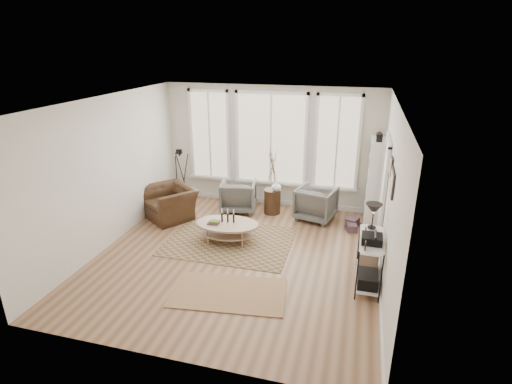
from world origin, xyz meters
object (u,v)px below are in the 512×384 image
(low_shelf, at_px, (369,256))
(coffee_table, at_px, (227,227))
(side_table, at_px, (273,181))
(armchair_right, at_px, (316,203))
(accent_chair, at_px, (170,203))
(bookcase, at_px, (374,182))
(armchair_left, at_px, (238,196))

(low_shelf, bearing_deg, coffee_table, 163.59)
(low_shelf, bearing_deg, side_table, 131.87)
(coffee_table, relative_size, armchair_right, 1.58)
(accent_chair, bearing_deg, coffee_table, 10.37)
(armchair_right, bearing_deg, low_shelf, 129.76)
(armchair_right, relative_size, side_table, 0.51)
(bookcase, relative_size, side_table, 1.26)
(low_shelf, bearing_deg, armchair_right, 116.03)
(coffee_table, xyz_separation_m, armchair_right, (1.60, 1.57, 0.07))
(armchair_left, relative_size, armchair_right, 0.98)
(low_shelf, distance_m, coffee_table, 2.89)
(coffee_table, relative_size, side_table, 0.81)
(coffee_table, height_order, side_table, side_table)
(coffee_table, relative_size, accent_chair, 1.20)
(armchair_left, relative_size, side_table, 0.50)
(low_shelf, height_order, armchair_right, low_shelf)
(low_shelf, relative_size, accent_chair, 1.18)
(bookcase, height_order, armchair_left, bookcase)
(bookcase, distance_m, armchair_left, 3.13)
(bookcase, distance_m, side_table, 2.26)
(coffee_table, bearing_deg, bookcase, 31.12)
(coffee_table, bearing_deg, side_table, 70.89)
(side_table, bearing_deg, armchair_right, -3.74)
(accent_chair, bearing_deg, bookcase, 47.44)
(coffee_table, bearing_deg, accent_chair, 154.49)
(armchair_left, bearing_deg, side_table, 173.61)
(armchair_left, bearing_deg, coffee_table, 88.90)
(bookcase, relative_size, coffee_table, 1.55)
(low_shelf, xyz_separation_m, armchair_left, (-3.02, 2.40, -0.14))
(armchair_left, xyz_separation_m, armchair_right, (1.85, -0.02, 0.01))
(coffee_table, height_order, accent_chair, accent_chair)
(bookcase, distance_m, coffee_table, 3.36)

